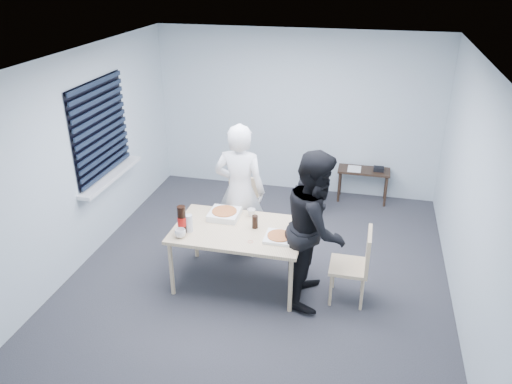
% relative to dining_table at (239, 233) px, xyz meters
% --- Properties ---
extents(room, '(5.00, 5.00, 5.00)m').
position_rel_dining_table_xyz_m(room, '(-1.99, 0.71, 0.78)').
color(room, '#29292E').
rests_on(room, ground).
extents(dining_table, '(1.49, 0.94, 0.72)m').
position_rel_dining_table_xyz_m(dining_table, '(0.00, 0.00, 0.00)').
color(dining_table, beige).
rests_on(dining_table, ground).
extents(chair_far, '(0.42, 0.42, 0.89)m').
position_rel_dining_table_xyz_m(chair_far, '(-0.21, 0.98, -0.15)').
color(chair_far, beige).
rests_on(chair_far, ground).
extents(chair_right, '(0.42, 0.42, 0.89)m').
position_rel_dining_table_xyz_m(chair_right, '(1.36, -0.04, -0.15)').
color(chair_right, beige).
rests_on(chair_right, ground).
extents(person_white, '(0.65, 0.42, 1.77)m').
position_rel_dining_table_xyz_m(person_white, '(-0.15, 0.64, 0.22)').
color(person_white, white).
rests_on(person_white, ground).
extents(person_black, '(0.47, 0.86, 1.77)m').
position_rel_dining_table_xyz_m(person_black, '(0.89, -0.05, 0.22)').
color(person_black, black).
rests_on(person_black, ground).
extents(side_table, '(0.80, 0.35, 0.53)m').
position_rel_dining_table_xyz_m(side_table, '(1.33, 2.59, -0.21)').
color(side_table, '#382519').
rests_on(side_table, ground).
extents(stool, '(0.39, 0.39, 0.54)m').
position_rel_dining_table_xyz_m(stool, '(0.60, 2.02, -0.24)').
color(stool, black).
rests_on(stool, ground).
extents(backpack, '(0.27, 0.20, 0.38)m').
position_rel_dining_table_xyz_m(backpack, '(0.60, 2.01, 0.06)').
color(backpack, slate).
rests_on(backpack, stool).
extents(pizza_box_a, '(0.35, 0.35, 0.09)m').
position_rel_dining_table_xyz_m(pizza_box_a, '(-0.24, 0.24, 0.10)').
color(pizza_box_a, white).
rests_on(pizza_box_a, dining_table).
extents(pizza_box_b, '(0.32, 0.32, 0.05)m').
position_rel_dining_table_xyz_m(pizza_box_b, '(0.50, -0.11, 0.08)').
color(pizza_box_b, white).
rests_on(pizza_box_b, dining_table).
extents(mug_a, '(0.17, 0.17, 0.10)m').
position_rel_dining_table_xyz_m(mug_a, '(-0.58, -0.33, 0.11)').
color(mug_a, white).
rests_on(mug_a, dining_table).
extents(mug_b, '(0.10, 0.10, 0.09)m').
position_rel_dining_table_xyz_m(mug_b, '(0.07, 0.33, 0.11)').
color(mug_b, white).
rests_on(mug_b, dining_table).
extents(cola_glass, '(0.08, 0.08, 0.15)m').
position_rel_dining_table_xyz_m(cola_glass, '(0.18, 0.07, 0.14)').
color(cola_glass, black).
rests_on(cola_glass, dining_table).
extents(soda_bottle, '(0.10, 0.10, 0.32)m').
position_rel_dining_table_xyz_m(soda_bottle, '(-0.60, -0.22, 0.22)').
color(soda_bottle, black).
rests_on(soda_bottle, dining_table).
extents(plastic_cups, '(0.11, 0.11, 0.21)m').
position_rel_dining_table_xyz_m(plastic_cups, '(-0.53, -0.18, 0.16)').
color(plastic_cups, silver).
rests_on(plastic_cups, dining_table).
extents(rubber_band, '(0.07, 0.07, 0.00)m').
position_rel_dining_table_xyz_m(rubber_band, '(0.20, -0.25, 0.06)').
color(rubber_band, red).
rests_on(rubber_band, dining_table).
extents(papers, '(0.27, 0.32, 0.00)m').
position_rel_dining_table_xyz_m(papers, '(1.18, 2.57, -0.13)').
color(papers, white).
rests_on(papers, side_table).
extents(black_box, '(0.18, 0.15, 0.07)m').
position_rel_dining_table_xyz_m(black_box, '(1.55, 2.58, -0.10)').
color(black_box, black).
rests_on(black_box, side_table).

